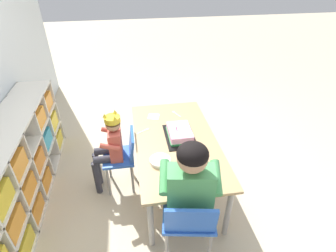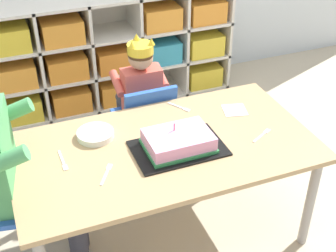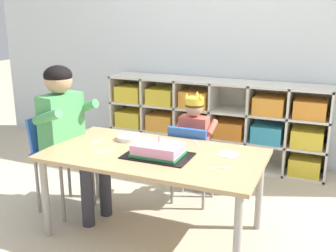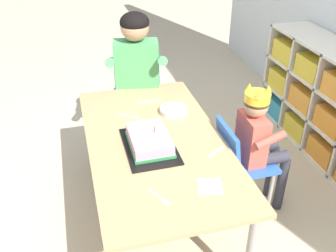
{
  "view_description": "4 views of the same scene",
  "coord_description": "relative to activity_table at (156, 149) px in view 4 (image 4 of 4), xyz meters",
  "views": [
    {
      "loc": [
        -1.88,
        0.38,
        1.98
      ],
      "look_at": [
        0.09,
        0.06,
        0.65
      ],
      "focal_mm": 28.1,
      "sensor_mm": 36.0,
      "label": 1
    },
    {
      "loc": [
        -0.62,
        -1.62,
        1.82
      ],
      "look_at": [
        0.02,
        -0.0,
        0.66
      ],
      "focal_mm": 50.9,
      "sensor_mm": 36.0,
      "label": 2
    },
    {
      "loc": [
        1.02,
        -2.19,
        1.42
      ],
      "look_at": [
        0.1,
        -0.02,
        0.75
      ],
      "focal_mm": 43.48,
      "sensor_mm": 36.0,
      "label": 3
    },
    {
      "loc": [
        1.69,
        -0.39,
        1.72
      ],
      "look_at": [
        0.09,
        0.05,
        0.7
      ],
      "focal_mm": 40.64,
      "sensor_mm": 36.0,
      "label": 4
    }
  ],
  "objects": [
    {
      "name": "child_with_crown",
      "position": [
        0.08,
        0.59,
        0.03
      ],
      "size": [
        0.29,
        0.31,
        0.85
      ],
      "rotation": [
        0.0,
        0.0,
        3.14
      ],
      "color": "#D15647",
      "rests_on": "ground"
    },
    {
      "name": "activity_table",
      "position": [
        0.0,
        0.0,
        0.0
      ],
      "size": [
        1.37,
        0.73,
        0.55
      ],
      "color": "tan",
      "rests_on": "ground"
    },
    {
      "name": "fork_near_cake_tray",
      "position": [
        0.19,
        0.28,
        0.06
      ],
      "size": [
        0.08,
        0.12,
        0.0
      ],
      "rotation": [
        0.0,
        0.0,
        2.13
      ],
      "color": "white",
      "rests_on": "activity_table"
    },
    {
      "name": "adult_helper_seated",
      "position": [
        -0.67,
        0.03,
        0.16
      ],
      "size": [
        0.46,
        0.44,
        1.06
      ],
      "rotation": [
        0.0,
        0.0,
        1.39
      ],
      "color": "#4C9E5B",
      "rests_on": "ground"
    },
    {
      "name": "fork_scattered_mid_table",
      "position": [
        0.46,
        -0.09,
        0.06
      ],
      "size": [
        0.13,
        0.08,
        0.0
      ],
      "rotation": [
        0.0,
        0.0,
        3.62
      ],
      "color": "white",
      "rests_on": "activity_table"
    },
    {
      "name": "paper_plate_stack",
      "position": [
        -0.27,
        0.18,
        0.07
      ],
      "size": [
        0.17,
        0.17,
        0.03
      ],
      "primitive_type": "cylinder",
      "color": "white",
      "rests_on": "activity_table"
    },
    {
      "name": "fork_by_napkin",
      "position": [
        -0.29,
        -0.09,
        0.06
      ],
      "size": [
        0.09,
        0.13,
        0.0
      ],
      "rotation": [
        0.0,
        0.0,
        4.16
      ],
      "color": "white",
      "rests_on": "activity_table"
    },
    {
      "name": "birthday_cake_on_tray",
      "position": [
        0.05,
        -0.04,
        0.09
      ],
      "size": [
        0.41,
        0.26,
        0.12
      ],
      "color": "black",
      "rests_on": "activity_table"
    },
    {
      "name": "classroom_chair_blue",
      "position": [
        0.08,
        0.49,
        -0.12
      ],
      "size": [
        0.31,
        0.3,
        0.62
      ],
      "rotation": [
        0.0,
        0.0,
        3.14
      ],
      "color": "blue",
      "rests_on": "ground"
    },
    {
      "name": "ground",
      "position": [
        0.0,
        0.0,
        -0.5
      ],
      "size": [
        16.0,
        16.0,
        0.0
      ],
      "primitive_type": "plane",
      "color": "beige"
    },
    {
      "name": "classroom_chair_adult_side",
      "position": [
        -0.78,
        0.05,
        -0.05
      ],
      "size": [
        0.39,
        0.41,
        0.7
      ],
      "rotation": [
        0.0,
        0.0,
        1.39
      ],
      "color": "blue",
      "rests_on": "ground"
    },
    {
      "name": "paper_napkin_square",
      "position": [
        0.44,
        0.15,
        0.06
      ],
      "size": [
        0.14,
        0.14,
        0.0
      ],
      "primitive_type": "cube",
      "rotation": [
        0.0,
        0.0,
        -0.24
      ],
      "color": "white",
      "rests_on": "activity_table"
    },
    {
      "name": "fork_at_table_front_edge",
      "position": [
        -0.45,
        0.05,
        0.06
      ],
      "size": [
        0.02,
        0.15,
        0.0
      ],
      "rotation": [
        0.0,
        0.0,
        1.6
      ],
      "color": "white",
      "rests_on": "activity_table"
    }
  ]
}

